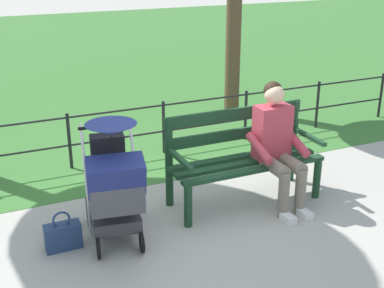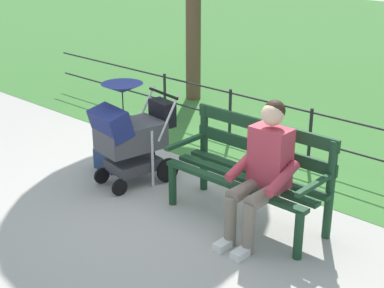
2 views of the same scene
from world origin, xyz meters
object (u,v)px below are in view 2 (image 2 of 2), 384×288
at_px(handbag, 107,160).
at_px(park_bench, 252,168).
at_px(stroller, 130,132).
at_px(person_on_bench, 263,168).

bearing_deg(handbag, park_bench, -173.78).
distance_m(stroller, handbag, 0.67).
relative_size(park_bench, person_on_bench, 1.26).
bearing_deg(handbag, person_on_bench, 179.66).
bearing_deg(person_on_bench, handbag, -0.34).
distance_m(person_on_bench, stroller, 1.73).
bearing_deg(park_bench, person_on_bench, 141.63).
height_order(stroller, handbag, stroller).
xyz_separation_m(person_on_bench, handbag, (2.21, -0.01, -0.55)).
distance_m(park_bench, handbag, 1.98).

